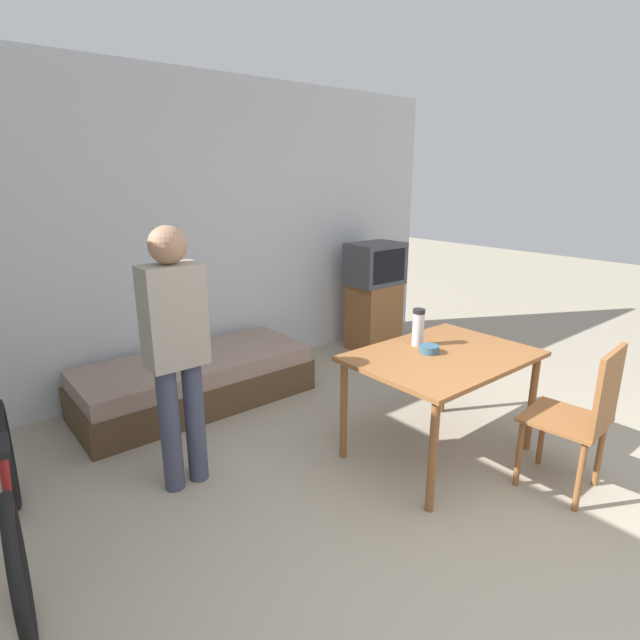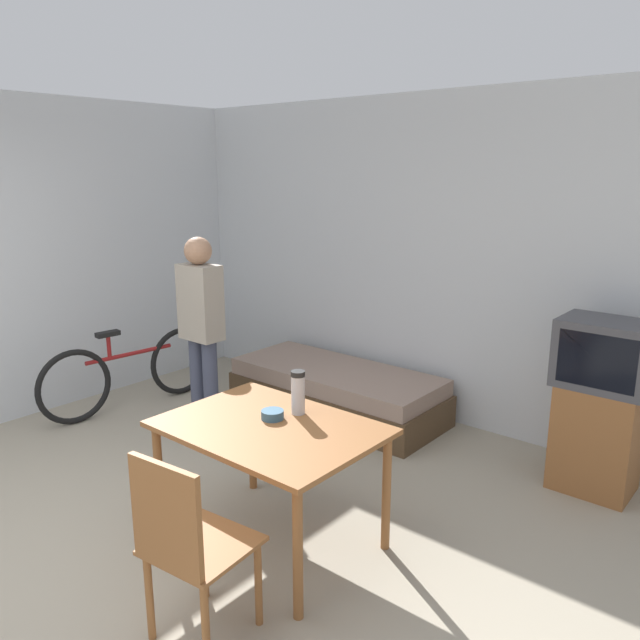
{
  "view_description": "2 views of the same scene",
  "coord_description": "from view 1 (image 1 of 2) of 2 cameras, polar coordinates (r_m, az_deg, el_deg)",
  "views": [
    {
      "loc": [
        -1.96,
        -0.68,
        1.85
      ],
      "look_at": [
        0.18,
        1.94,
        0.87
      ],
      "focal_mm": 28.0,
      "sensor_mm": 36.0,
      "label": 1
    },
    {
      "loc": [
        2.88,
        -1.09,
        2.11
      ],
      "look_at": [
        0.22,
        2.09,
        1.09
      ],
      "focal_mm": 35.0,
      "sensor_mm": 36.0,
      "label": 2
    }
  ],
  "objects": [
    {
      "name": "ground_plane",
      "position": [
        2.79,
        26.08,
        -27.45
      ],
      "size": [
        20.0,
        20.0,
        0.0
      ],
      "primitive_type": "plane",
      "color": "#9E937F"
    },
    {
      "name": "dining_table",
      "position": [
        3.4,
        13.79,
        -5.09
      ],
      "size": [
        1.19,
        0.86,
        0.73
      ],
      "color": "brown",
      "rests_on": "ground_plane"
    },
    {
      "name": "bicycle",
      "position": [
        2.98,
        -31.77,
        -17.15
      ],
      "size": [
        0.23,
        1.67,
        0.74
      ],
      "color": "black",
      "rests_on": "ground_plane"
    },
    {
      "name": "wall_back",
      "position": [
        4.62,
        -14.11,
        9.5
      ],
      "size": [
        5.69,
        0.06,
        2.7
      ],
      "color": "silver",
      "rests_on": "ground_plane"
    },
    {
      "name": "wooden_chair",
      "position": [
        3.32,
        27.91,
        -9.38
      ],
      "size": [
        0.47,
        0.47,
        0.94
      ],
      "color": "brown",
      "rests_on": "ground_plane"
    },
    {
      "name": "tv",
      "position": [
        5.45,
        6.23,
        2.91
      ],
      "size": [
        0.58,
        0.41,
        1.17
      ],
      "color": "brown",
      "rests_on": "ground_plane"
    },
    {
      "name": "person_standing",
      "position": [
        2.99,
        -16.16,
        -2.53
      ],
      "size": [
        0.34,
        0.21,
        1.6
      ],
      "color": "#3D4256",
      "rests_on": "ground_plane"
    },
    {
      "name": "mate_bowl",
      "position": [
        3.37,
        12.4,
        -3.27
      ],
      "size": [
        0.13,
        0.13,
        0.05
      ],
      "color": "#335670",
      "rests_on": "dining_table"
    },
    {
      "name": "thermos_flask",
      "position": [
        3.47,
        11.17,
        -0.61
      ],
      "size": [
        0.08,
        0.08,
        0.26
      ],
      "color": "#B7B7BC",
      "rests_on": "dining_table"
    },
    {
      "name": "daybed",
      "position": [
        4.32,
        -14.0,
        -6.77
      ],
      "size": [
        1.91,
        0.8,
        0.41
      ],
      "color": "#4C3823",
      "rests_on": "ground_plane"
    }
  ]
}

